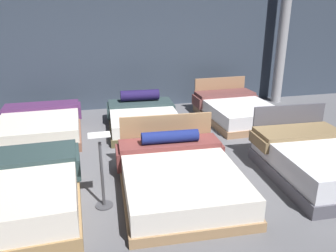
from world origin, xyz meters
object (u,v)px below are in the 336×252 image
bed_4 (143,118)px  support_pillar (282,38)px  bed_2 (317,161)px  price_sign (102,180)px  bed_0 (19,194)px  bed_1 (179,176)px  bed_3 (40,126)px  bed_5 (236,110)px

bed_4 → support_pillar: (4.04, 1.31, 1.52)m
bed_2 → price_sign: size_ratio=1.94×
bed_0 → support_pillar: (6.15, 4.15, 1.47)m
price_sign → support_pillar: support_pillar is taller
bed_1 → bed_3: bearing=131.0°
bed_4 → price_sign: (-1.04, -2.94, 0.18)m
bed_1 → price_sign: bearing=-169.1°
bed_2 → bed_3: bed_2 is taller
bed_3 → price_sign: 3.18m
bed_4 → support_pillar: size_ratio=0.57×
bed_1 → price_sign: price_sign is taller
bed_4 → price_sign: price_sign is taller
bed_3 → price_sign: price_sign is taller
bed_0 → bed_3: bearing=89.2°
bed_2 → bed_3: 5.32m
bed_3 → bed_5: size_ratio=0.95×
bed_4 → bed_5: bed_5 is taller
bed_0 → support_pillar: support_pillar is taller
bed_2 → bed_5: bed_2 is taller
bed_2 → bed_0: bearing=-178.3°
bed_2 → bed_3: size_ratio=0.97×
support_pillar → bed_4: bearing=-162.0°
bed_2 → support_pillar: bearing=69.5°
bed_5 → price_sign: (-3.29, -3.01, 0.17)m
bed_4 → support_pillar: bearing=20.6°
bed_2 → price_sign: bearing=-176.8°
bed_4 → support_pillar: support_pillar is taller
bed_5 → support_pillar: bearing=33.0°
bed_2 → bed_5: (-0.02, 2.96, -0.05)m
bed_2 → support_pillar: 4.79m
bed_0 → support_pillar: bearing=32.0°
support_pillar → bed_3: bearing=-168.4°
price_sign → bed_3: bearing=110.9°
support_pillar → bed_1: bearing=-134.3°
price_sign → support_pillar: bearing=39.9°
bed_4 → bed_5: bearing=4.3°
bed_0 → bed_4: (2.11, 2.84, -0.05)m
bed_2 → bed_5: 2.96m
bed_3 → price_sign: bearing=-70.3°
price_sign → bed_4: bearing=70.5°
bed_1 → bed_4: 2.77m
bed_4 → bed_5: (2.25, 0.07, 0.01)m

